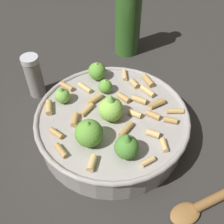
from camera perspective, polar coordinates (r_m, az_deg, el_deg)
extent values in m
plane|color=#2D2B28|center=(0.55, 0.00, -4.68)|extent=(2.40, 2.40, 0.00)
cylinder|color=#9E9993|center=(0.52, 0.00, -2.81)|extent=(0.28, 0.28, 0.06)
torus|color=#9E9993|center=(0.50, 0.00, -0.78)|extent=(0.29, 0.29, 0.01)
sphere|color=#609E38|center=(0.45, -4.88, -4.46)|extent=(0.05, 0.05, 0.05)
cone|color=#609E38|center=(0.43, -5.06, -2.65)|extent=(0.02, 0.02, 0.02)
sphere|color=#75B247|center=(0.53, -10.46, 3.29)|extent=(0.03, 0.03, 0.03)
cone|color=#609E38|center=(0.52, -10.69, 4.55)|extent=(0.02, 0.02, 0.01)
sphere|color=#609E38|center=(0.54, -1.43, 5.45)|extent=(0.03, 0.03, 0.03)
cone|color=#8CC64C|center=(0.53, -1.45, 6.50)|extent=(0.02, 0.02, 0.01)
sphere|color=#4C8933|center=(0.43, 3.09, -7.36)|extent=(0.04, 0.04, 0.04)
cone|color=#4C8933|center=(0.42, 3.21, -5.59)|extent=(0.02, 0.02, 0.02)
sphere|color=#8CC64C|center=(0.48, -0.24, 0.57)|extent=(0.05, 0.05, 0.05)
cone|color=#75B247|center=(0.47, -0.25, 2.68)|extent=(0.02, 0.02, 0.02)
sphere|color=#609E38|center=(0.57, -3.18, 8.59)|extent=(0.04, 0.04, 0.04)
cone|color=#75B247|center=(0.56, -3.25, 9.96)|extent=(0.02, 0.02, 0.01)
cylinder|color=tan|center=(0.53, 5.81, 2.60)|extent=(0.03, 0.01, 0.01)
cylinder|color=tan|center=(0.50, 8.66, -0.61)|extent=(0.03, 0.02, 0.01)
cylinder|color=tan|center=(0.44, 7.58, -10.26)|extent=(0.02, 0.02, 0.01)
cylinder|color=tan|center=(0.48, -11.64, -4.39)|extent=(0.03, 0.02, 0.01)
cylinder|color=tan|center=(0.46, 10.91, -6.82)|extent=(0.02, 0.03, 0.01)
cylinder|color=tan|center=(0.50, 12.24, -1.68)|extent=(0.03, 0.01, 0.01)
cylinder|color=tan|center=(0.53, -3.74, 2.68)|extent=(0.02, 0.03, 0.01)
cylinder|color=tan|center=(0.56, 4.75, 5.98)|extent=(0.02, 0.02, 0.01)
cylinder|color=tan|center=(0.55, 7.52, 4.38)|extent=(0.03, 0.03, 0.01)
cylinder|color=tan|center=(0.44, -4.22, -10.68)|extent=(0.02, 0.03, 0.01)
cylinder|color=tan|center=(0.53, 2.48, 3.04)|extent=(0.03, 0.02, 0.01)
cylinder|color=tan|center=(0.52, 13.17, 0.20)|extent=(0.03, 0.02, 0.01)
cylinder|color=tan|center=(0.48, 2.97, -3.69)|extent=(0.02, 0.04, 0.01)
cylinder|color=tan|center=(0.47, 8.63, -4.47)|extent=(0.02, 0.01, 0.01)
cylinder|color=tan|center=(0.55, -5.74, 5.14)|extent=(0.04, 0.02, 0.01)
cylinder|color=tan|center=(0.46, -10.68, -7.98)|extent=(0.03, 0.02, 0.01)
cylinder|color=tan|center=(0.50, 4.84, -0.32)|extent=(0.03, 0.01, 0.01)
cylinder|color=tan|center=(0.49, -7.81, -1.63)|extent=(0.02, 0.03, 0.01)
cylinder|color=tan|center=(0.58, 2.70, 7.79)|extent=(0.02, 0.03, 0.01)
cylinder|color=tan|center=(0.57, 7.64, 6.56)|extent=(0.03, 0.03, 0.01)
cylinder|color=tan|center=(0.56, -9.53, 5.37)|extent=(0.03, 0.02, 0.01)
cylinder|color=tan|center=(0.52, -13.16, 0.99)|extent=(0.03, 0.03, 0.01)
cylinder|color=tan|center=(0.52, 9.46, 1.78)|extent=(0.03, 0.03, 0.01)
cylinder|color=tan|center=(0.51, -5.28, 0.49)|extent=(0.02, 0.03, 0.01)
cylinder|color=gray|center=(0.62, -16.00, 6.81)|extent=(0.04, 0.04, 0.09)
cylinder|color=silver|center=(0.59, -17.01, 10.54)|extent=(0.04, 0.04, 0.01)
cylinder|color=#336023|center=(0.72, 3.34, 18.07)|extent=(0.07, 0.07, 0.16)
ellipsoid|color=olive|center=(0.47, 15.15, -20.01)|extent=(0.06, 0.06, 0.01)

